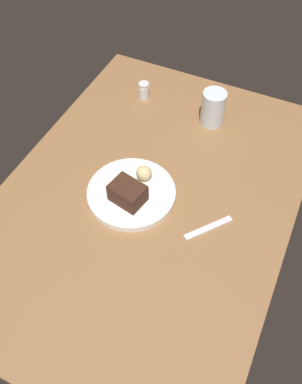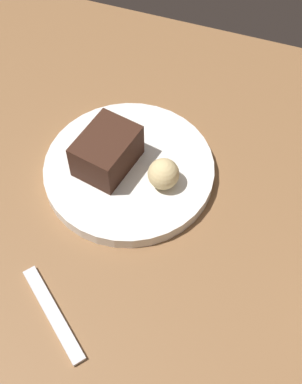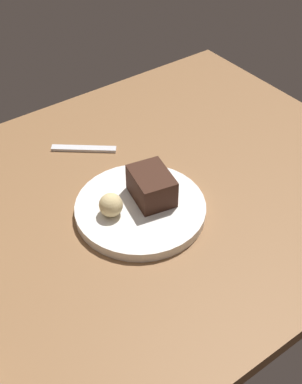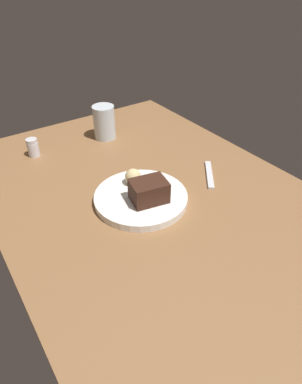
# 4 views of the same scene
# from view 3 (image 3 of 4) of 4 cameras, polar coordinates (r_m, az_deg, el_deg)

# --- Properties ---
(dining_table) EXTENTS (1.20, 0.84, 0.03)m
(dining_table) POSITION_cam_3_polar(r_m,az_deg,el_deg) (1.05, -3.42, -2.05)
(dining_table) COLOR brown
(dining_table) RESTS_ON ground
(dessert_plate) EXTENTS (0.26, 0.26, 0.02)m
(dessert_plate) POSITION_cam_3_polar(r_m,az_deg,el_deg) (1.02, -1.20, -1.90)
(dessert_plate) COLOR white
(dessert_plate) RESTS_ON dining_table
(chocolate_cake_slice) EXTENTS (0.09, 0.11, 0.06)m
(chocolate_cake_slice) POSITION_cam_3_polar(r_m,az_deg,el_deg) (1.00, 0.06, 0.69)
(chocolate_cake_slice) COLOR #381E14
(chocolate_cake_slice) RESTS_ON dessert_plate
(bread_roll) EXTENTS (0.05, 0.05, 0.05)m
(bread_roll) POSITION_cam_3_polar(r_m,az_deg,el_deg) (0.98, -4.52, -1.46)
(bread_roll) COLOR #DBC184
(bread_roll) RESTS_ON dessert_plate
(dessert_spoon) EXTENTS (0.13, 0.11, 0.01)m
(dessert_spoon) POSITION_cam_3_polar(r_m,az_deg,el_deg) (1.19, -7.55, 4.85)
(dessert_spoon) COLOR silver
(dessert_spoon) RESTS_ON dining_table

